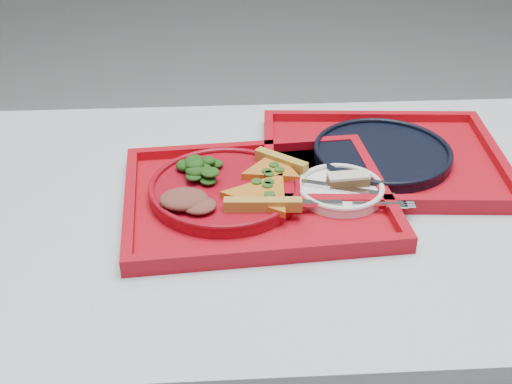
% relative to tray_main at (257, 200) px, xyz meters
% --- Properties ---
extents(table, '(1.60, 0.80, 0.75)m').
position_rel_tray_main_xyz_m(table, '(0.18, 0.01, -0.08)').
color(table, '#B3BDC8').
rests_on(table, ground).
extents(tray_main, '(0.47, 0.38, 0.01)m').
position_rel_tray_main_xyz_m(tray_main, '(0.00, 0.00, 0.00)').
color(tray_main, '#A40814').
rests_on(tray_main, table).
extents(tray_far, '(0.47, 0.38, 0.01)m').
position_rel_tray_main_xyz_m(tray_far, '(0.25, 0.12, 0.00)').
color(tray_far, '#A40814').
rests_on(tray_far, table).
extents(dinner_plate, '(0.26, 0.26, 0.02)m').
position_rel_tray_main_xyz_m(dinner_plate, '(-0.05, 0.01, 0.02)').
color(dinner_plate, maroon).
rests_on(dinner_plate, tray_main).
extents(side_plate, '(0.15, 0.15, 0.01)m').
position_rel_tray_main_xyz_m(side_plate, '(0.14, 0.00, 0.01)').
color(side_plate, white).
rests_on(side_plate, tray_main).
extents(navy_plate, '(0.26, 0.26, 0.02)m').
position_rel_tray_main_xyz_m(navy_plate, '(0.25, 0.12, 0.01)').
color(navy_plate, black).
rests_on(navy_plate, tray_far).
extents(pizza_slice_a, '(0.13, 0.15, 0.02)m').
position_rel_tray_main_xyz_m(pizza_slice_a, '(0.01, -0.03, 0.03)').
color(pizza_slice_a, gold).
rests_on(pizza_slice_a, dinner_plate).
extents(pizza_slice_b, '(0.16, 0.16, 0.02)m').
position_rel_tray_main_xyz_m(pizza_slice_b, '(0.03, 0.05, 0.03)').
color(pizza_slice_b, gold).
rests_on(pizza_slice_b, dinner_plate).
extents(salad_heap, '(0.08, 0.07, 0.04)m').
position_rel_tray_main_xyz_m(salad_heap, '(-0.09, 0.05, 0.04)').
color(salad_heap, black).
rests_on(salad_heap, dinner_plate).
extents(meat_portion, '(0.08, 0.06, 0.02)m').
position_rel_tray_main_xyz_m(meat_portion, '(-0.12, -0.05, 0.04)').
color(meat_portion, brown).
rests_on(meat_portion, dinner_plate).
extents(dessert_bar, '(0.07, 0.03, 0.02)m').
position_rel_tray_main_xyz_m(dessert_bar, '(0.16, 0.01, 0.03)').
color(dessert_bar, '#493118').
rests_on(dessert_bar, side_plate).
extents(knife, '(0.18, 0.08, 0.01)m').
position_rel_tray_main_xyz_m(knife, '(0.14, -0.00, 0.02)').
color(knife, silver).
rests_on(knife, side_plate).
extents(fork, '(0.19, 0.03, 0.01)m').
position_rel_tray_main_xyz_m(fork, '(0.15, -0.06, 0.02)').
color(fork, silver).
rests_on(fork, side_plate).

